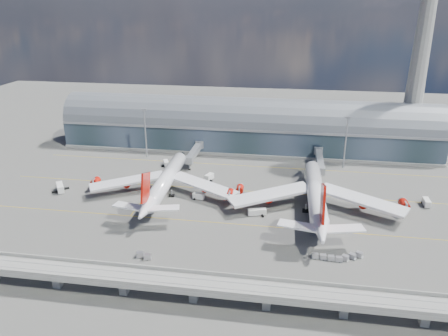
# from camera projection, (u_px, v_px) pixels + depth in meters

# --- Properties ---
(ground) EXTENTS (500.00, 500.00, 0.00)m
(ground) POSITION_uv_depth(u_px,v_px,m) (225.00, 211.00, 170.60)
(ground) COLOR #474744
(ground) RESTS_ON ground
(taxi_lines) EXTENTS (200.00, 80.12, 0.01)m
(taxi_lines) POSITION_uv_depth(u_px,v_px,m) (233.00, 188.00, 190.93)
(taxi_lines) COLOR gold
(taxi_lines) RESTS_ON ground
(terminal) EXTENTS (200.00, 30.00, 28.00)m
(terminal) POSITION_uv_depth(u_px,v_px,m) (247.00, 128.00, 238.18)
(terminal) COLOR #213037
(terminal) RESTS_ON ground
(control_tower) EXTENTS (19.00, 19.00, 103.00)m
(control_tower) POSITION_uv_depth(u_px,v_px,m) (421.00, 54.00, 215.61)
(control_tower) COLOR gray
(control_tower) RESTS_ON ground
(guideway) EXTENTS (220.00, 8.50, 7.20)m
(guideway) POSITION_uv_depth(u_px,v_px,m) (193.00, 285.00, 118.10)
(guideway) COLOR gray
(guideway) RESTS_ON ground
(floodlight_mast_left) EXTENTS (3.00, 0.70, 25.70)m
(floodlight_mast_left) POSITION_uv_depth(u_px,v_px,m) (145.00, 132.00, 223.56)
(floodlight_mast_left) COLOR gray
(floodlight_mast_left) RESTS_ON ground
(floodlight_mast_right) EXTENTS (3.00, 0.70, 25.70)m
(floodlight_mast_right) POSITION_uv_depth(u_px,v_px,m) (346.00, 141.00, 208.86)
(floodlight_mast_right) COLOR gray
(floodlight_mast_right) RESTS_ON ground
(airliner_left) EXTENTS (65.99, 69.30, 21.14)m
(airliner_left) POSITION_uv_depth(u_px,v_px,m) (165.00, 182.00, 182.34)
(airliner_left) COLOR white
(airliner_left) RESTS_ON ground
(airliner_right) EXTENTS (70.99, 74.18, 23.58)m
(airliner_right) POSITION_uv_depth(u_px,v_px,m) (316.00, 196.00, 169.08)
(airliner_right) COLOR white
(airliner_right) RESTS_ON ground
(jet_bridge_left) EXTENTS (4.40, 28.00, 7.25)m
(jet_bridge_left) POSITION_uv_depth(u_px,v_px,m) (195.00, 151.00, 221.05)
(jet_bridge_left) COLOR gray
(jet_bridge_left) RESTS_ON ground
(jet_bridge_right) EXTENTS (4.40, 32.00, 7.25)m
(jet_bridge_right) POSITION_uv_depth(u_px,v_px,m) (319.00, 159.00, 210.17)
(jet_bridge_right) COLOR gray
(jet_bridge_right) RESTS_ON ground
(service_truck_0) EXTENTS (6.48, 7.86, 3.22)m
(service_truck_0) POSITION_uv_depth(u_px,v_px,m) (60.00, 188.00, 187.24)
(service_truck_0) COLOR silver
(service_truck_0) RESTS_ON ground
(service_truck_1) EXTENTS (4.92, 2.77, 2.73)m
(service_truck_1) POSITION_uv_depth(u_px,v_px,m) (199.00, 196.00, 179.99)
(service_truck_1) COLOR silver
(service_truck_1) RESTS_ON ground
(service_truck_2) EXTENTS (7.29, 4.05, 2.54)m
(service_truck_2) POSITION_uv_depth(u_px,v_px,m) (257.00, 212.00, 166.74)
(service_truck_2) COLOR silver
(service_truck_2) RESTS_ON ground
(service_truck_3) EXTENTS (2.50, 5.85, 2.81)m
(service_truck_3) POSITION_uv_depth(u_px,v_px,m) (426.00, 202.00, 174.28)
(service_truck_3) COLOR silver
(service_truck_3) RESTS_ON ground
(service_truck_4) EXTENTS (3.82, 5.30, 2.80)m
(service_truck_4) POSITION_uv_depth(u_px,v_px,m) (209.00, 177.00, 198.96)
(service_truck_4) COLOR silver
(service_truck_4) RESTS_ON ground
(service_truck_5) EXTENTS (4.06, 5.76, 2.60)m
(service_truck_5) POSITION_uv_depth(u_px,v_px,m) (166.00, 163.00, 215.84)
(service_truck_5) COLOR silver
(service_truck_5) RESTS_ON ground
(cargo_train_0) EXTENTS (5.55, 3.08, 1.80)m
(cargo_train_0) POSITION_uv_depth(u_px,v_px,m) (144.00, 256.00, 139.15)
(cargo_train_0) COLOR gray
(cargo_train_0) RESTS_ON ground
(cargo_train_1) EXTENTS (9.82, 2.49, 1.62)m
(cargo_train_1) POSITION_uv_depth(u_px,v_px,m) (327.00, 258.00, 138.39)
(cargo_train_1) COLOR gray
(cargo_train_1) RESTS_ON ground
(cargo_train_2) EXTENTS (7.59, 5.28, 1.74)m
(cargo_train_2) POSITION_uv_depth(u_px,v_px,m) (352.00, 256.00, 138.92)
(cargo_train_2) COLOR gray
(cargo_train_2) RESTS_ON ground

